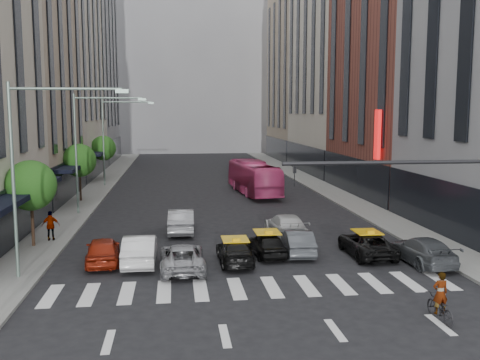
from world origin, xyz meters
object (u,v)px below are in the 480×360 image
object	(u,v)px
streetlamp_far	(112,130)
taxi_left	(235,251)
streetlamp_mid	(88,137)
car_white_front	(140,249)
streetlamp_near	(34,154)
pedestrian_far	(51,226)
car_red	(103,250)
taxi_center	(267,244)
motorcycle	(440,308)
bus	(254,178)

from	to	relation	value
streetlamp_far	taxi_left	bearing A→B (deg)	-72.77
streetlamp_mid	car_white_front	xyz separation A→B (m)	(4.55, -14.03, -5.14)
streetlamp_near	taxi_left	size ratio (longest dim) A/B	2.10
car_white_front	taxi_left	xyz separation A→B (m)	(4.90, -0.43, -0.15)
streetlamp_near	streetlamp_far	bearing A→B (deg)	90.00
streetlamp_near	pedestrian_far	world-z (taller)	streetlamp_near
streetlamp_mid	streetlamp_far	bearing A→B (deg)	90.00
streetlamp_mid	car_red	distance (m)	14.96
streetlamp_near	taxi_center	xyz separation A→B (m)	(11.33, 2.73, -5.25)
taxi_center	streetlamp_far	bearing A→B (deg)	-73.20
streetlamp_near	motorcycle	bearing A→B (deg)	-23.57
streetlamp_near	taxi_center	world-z (taller)	streetlamp_near
bus	motorcycle	world-z (taller)	bus
streetlamp_near	car_white_front	size ratio (longest dim) A/B	1.93
taxi_left	bus	size ratio (longest dim) A/B	0.38
car_white_front	taxi_left	world-z (taller)	car_white_front
streetlamp_far	car_white_front	size ratio (longest dim) A/B	1.93
streetlamp_mid	taxi_left	xyz separation A→B (m)	(9.44, -14.45, -5.28)
taxi_center	taxi_left	bearing A→B (deg)	27.78
streetlamp_near	car_red	xyz separation A→B (m)	(2.64, 2.23, -5.19)
streetlamp_far	bus	xyz separation A→B (m)	(13.92, -7.16, -4.35)
car_red	bus	size ratio (longest dim) A/B	0.37
taxi_center	pedestrian_far	world-z (taller)	pedestrian_far
streetlamp_far	bus	bearing A→B (deg)	-27.23
streetlamp_mid	bus	xyz separation A→B (m)	(13.92, 8.84, -4.35)
streetlamp_far	motorcycle	bearing A→B (deg)	-67.47
taxi_left	streetlamp_near	bearing A→B (deg)	9.19
taxi_center	motorcycle	bearing A→B (deg)	112.07
streetlamp_far	pedestrian_far	size ratio (longest dim) A/B	5.05
car_white_front	bus	bearing A→B (deg)	-112.42
streetlamp_mid	pedestrian_far	world-z (taller)	streetlamp_mid
streetlamp_mid	taxi_left	bearing A→B (deg)	-56.84
streetlamp_mid	pedestrian_far	size ratio (longest dim) A/B	5.05
car_white_front	taxi_center	distance (m)	6.83
streetlamp_far	bus	distance (m)	16.24
taxi_left	car_white_front	bearing A→B (deg)	-5.09
streetlamp_far	streetlamp_mid	bearing A→B (deg)	-90.00
streetlamp_mid	taxi_left	distance (m)	18.06
car_red	motorcycle	size ratio (longest dim) A/B	2.23
car_red	pedestrian_far	world-z (taller)	pedestrian_far
streetlamp_near	taxi_left	distance (m)	10.93
taxi_left	taxi_center	xyz separation A→B (m)	(1.89, 1.19, 0.03)
streetlamp_far	taxi_center	bearing A→B (deg)	-68.83
streetlamp_far	car_red	world-z (taller)	streetlamp_far
taxi_center	motorcycle	size ratio (longest dim) A/B	2.05
taxi_left	motorcycle	distance (m)	10.96
streetlamp_mid	pedestrian_far	xyz separation A→B (m)	(-1.03, -8.78, -4.86)
taxi_left	car_red	bearing A→B (deg)	-5.82
taxi_left	streetlamp_mid	bearing A→B (deg)	-56.95
streetlamp_near	taxi_center	size ratio (longest dim) A/B	2.35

